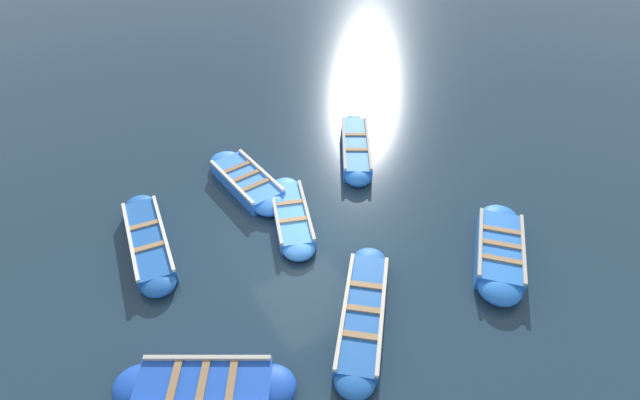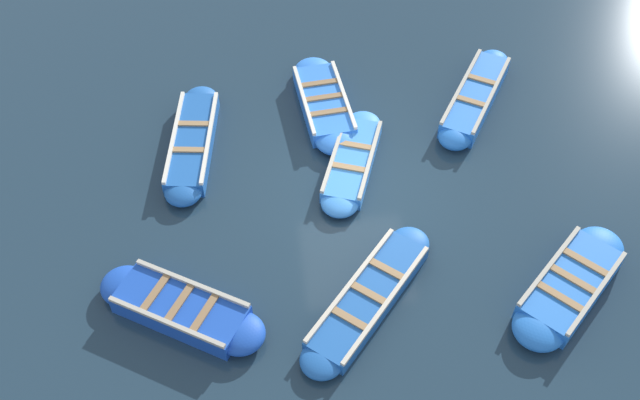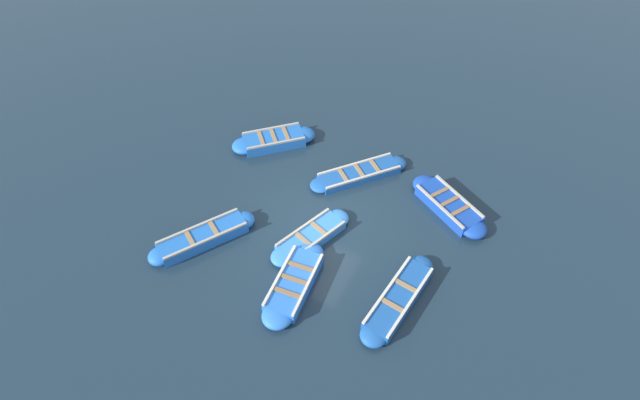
{
  "view_description": "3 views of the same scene",
  "coord_description": "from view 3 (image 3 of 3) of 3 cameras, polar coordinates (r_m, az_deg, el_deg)",
  "views": [
    {
      "loc": [
        -7.79,
        4.26,
        8.51
      ],
      "look_at": [
        0.66,
        -0.74,
        0.34
      ],
      "focal_mm": 28.0,
      "sensor_mm": 36.0,
      "label": 1
    },
    {
      "loc": [
        -10.13,
        1.91,
        11.66
      ],
      "look_at": [
        -0.47,
        0.89,
        0.34
      ],
      "focal_mm": 42.0,
      "sensor_mm": 36.0,
      "label": 2
    },
    {
      "loc": [
        9.69,
        5.07,
        12.69
      ],
      "look_at": [
        -0.6,
        -0.26,
        0.51
      ],
      "focal_mm": 28.0,
      "sensor_mm": 36.0,
      "label": 3
    }
  ],
  "objects": [
    {
      "name": "boat_bow_out",
      "position": [
        19.69,
        -5.29,
        6.82
      ],
      "size": [
        2.98,
        3.02,
        0.46
      ],
      "color": "blue",
      "rests_on": "ground"
    },
    {
      "name": "boat_end_of_row",
      "position": [
        14.99,
        8.95,
        -11.07
      ],
      "size": [
        3.7,
        1.23,
        0.41
      ],
      "color": "#1E59AD",
      "rests_on": "ground"
    },
    {
      "name": "boat_tucked",
      "position": [
        16.57,
        -13.23,
        -4.2
      ],
      "size": [
        3.48,
        2.51,
        0.46
      ],
      "color": "blue",
      "rests_on": "ground"
    },
    {
      "name": "boat_alongside",
      "position": [
        18.31,
        4.49,
        3.0
      ],
      "size": [
        3.43,
        3.05,
        0.35
      ],
      "color": "#1E59AD",
      "rests_on": "ground"
    },
    {
      "name": "boat_broadside",
      "position": [
        17.62,
        14.46,
        -0.61
      ],
      "size": [
        2.45,
        3.31,
        0.46
      ],
      "color": "#1947B7",
      "rests_on": "ground"
    },
    {
      "name": "boat_near_quay",
      "position": [
        15.12,
        -2.98,
        -9.45
      ],
      "size": [
        3.37,
        1.26,
        0.43
      ],
      "color": "blue",
      "rests_on": "ground"
    },
    {
      "name": "ground_plane",
      "position": [
        16.75,
        -0.16,
        -2.83
      ],
      "size": [
        120.0,
        120.0,
        0.0
      ],
      "primitive_type": "plane",
      "color": "#1C303F"
    },
    {
      "name": "boat_centre",
      "position": [
        16.22,
        -1.04,
        -4.23
      ],
      "size": [
        3.24,
        1.8,
        0.36
      ],
      "color": "#3884E0",
      "rests_on": "ground"
    }
  ]
}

